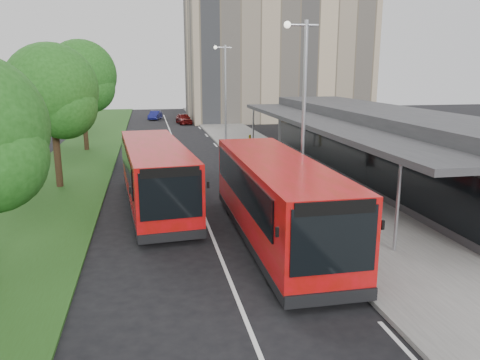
% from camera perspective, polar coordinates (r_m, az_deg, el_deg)
% --- Properties ---
extents(ground, '(120.00, 120.00, 0.00)m').
position_cam_1_polar(ground, '(18.02, -3.41, -6.86)').
color(ground, black).
rests_on(ground, ground).
extents(pavement, '(5.00, 80.00, 0.15)m').
position_cam_1_polar(pavement, '(38.18, 1.43, 4.07)').
color(pavement, slate).
rests_on(pavement, ground).
extents(grass_verge, '(5.00, 80.00, 0.10)m').
position_cam_1_polar(grass_verge, '(37.59, -18.33, 3.21)').
color(grass_verge, '#234917').
rests_on(grass_verge, ground).
extents(lane_centre_line, '(0.12, 70.00, 0.01)m').
position_cam_1_polar(lane_centre_line, '(32.45, -7.03, 2.20)').
color(lane_centre_line, silver).
rests_on(lane_centre_line, ground).
extents(kerb_dashes, '(0.12, 56.00, 0.01)m').
position_cam_1_polar(kerb_dashes, '(36.72, -2.35, 3.59)').
color(kerb_dashes, silver).
rests_on(kerb_dashes, ground).
extents(office_block, '(22.00, 12.00, 18.00)m').
position_cam_1_polar(office_block, '(61.03, 4.44, 15.91)').
color(office_block, tan).
rests_on(office_block, ground).
extents(station_building, '(7.70, 26.00, 4.00)m').
position_cam_1_polar(station_building, '(28.32, 16.54, 4.31)').
color(station_building, '#2F2F32').
rests_on(station_building, ground).
extents(tree_mid, '(4.72, 4.72, 7.58)m').
position_cam_1_polar(tree_mid, '(26.30, -21.96, 9.51)').
color(tree_mid, black).
rests_on(tree_mid, ground).
extents(tree_far, '(5.25, 5.25, 8.44)m').
position_cam_1_polar(tree_far, '(38.13, -18.76, 11.49)').
color(tree_far, black).
rests_on(tree_far, ground).
extents(lamp_post_near, '(1.44, 0.28, 8.00)m').
position_cam_1_polar(lamp_post_near, '(19.87, 7.57, 8.90)').
color(lamp_post_near, '#999BA2').
rests_on(lamp_post_near, pavement).
extents(lamp_post_far, '(1.44, 0.28, 8.00)m').
position_cam_1_polar(lamp_post_far, '(39.32, -1.91, 11.14)').
color(lamp_post_far, '#999BA2').
rests_on(lamp_post_far, pavement).
extents(bus_main, '(2.94, 10.86, 3.07)m').
position_cam_1_polar(bus_main, '(17.11, 4.45, -2.45)').
color(bus_main, red).
rests_on(bus_main, ground).
extents(bus_second, '(3.52, 10.58, 2.94)m').
position_cam_1_polar(bus_second, '(21.61, -10.26, 0.54)').
color(bus_second, red).
rests_on(bus_second, ground).
extents(litter_bin, '(0.68, 0.68, 0.98)m').
position_cam_1_polar(litter_bin, '(29.11, 3.43, 2.26)').
color(litter_bin, '#371D16').
rests_on(litter_bin, pavement).
extents(bollard, '(0.21, 0.21, 1.10)m').
position_cam_1_polar(bollard, '(36.67, 1.20, 4.68)').
color(bollard, '#E2BB0B').
rests_on(bollard, pavement).
extents(car_near, '(1.89, 3.75, 1.23)m').
position_cam_1_polar(car_near, '(55.51, -6.87, 7.44)').
color(car_near, '#540C0C').
rests_on(car_near, ground).
extents(car_far, '(1.95, 3.49, 1.09)m').
position_cam_1_polar(car_far, '(60.89, -10.32, 7.77)').
color(car_far, navy).
rests_on(car_far, ground).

